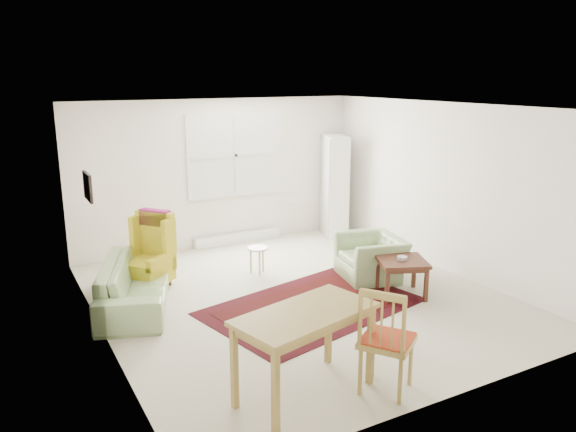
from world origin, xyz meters
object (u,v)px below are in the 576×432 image
stool (258,260)px  desk (305,354)px  armchair (371,253)px  cabinet (335,186)px  desk_chair (387,338)px  sofa (135,275)px  coffee_table (401,277)px  wingback_chair (145,252)px

stool → desk: (-1.05, -3.16, 0.21)m
armchair → stool: (-1.37, 0.95, -0.16)m
armchair → desk: desk is taller
cabinet → desk_chair: (-2.51, -4.70, -0.38)m
sofa → coffee_table: bearing=-93.6°
wingback_chair → desk_chair: wingback_chair is taller
desk → stool: bearing=71.7°
coffee_table → stool: bearing=127.9°
cabinet → desk_chair: cabinet is taller
wingback_chair → coffee_table: 3.49m
desk_chair → armchair: bearing=-69.3°
desk → desk_chair: size_ratio=1.24×
sofa → wingback_chair: bearing=-8.0°
sofa → stool: size_ratio=4.86×
stool → wingback_chair: bearing=173.1°
cabinet → desk: cabinet is taller
cabinet → sofa: bearing=-139.9°
coffee_table → sofa: bearing=156.3°
coffee_table → desk_chair: 2.43m
armchair → sofa: bearing=-89.2°
wingback_chair → cabinet: bearing=67.4°
desk → wingback_chair: bearing=99.6°
sofa → armchair: (3.24, -0.66, -0.04)m
wingback_chair → desk_chair: size_ratio=1.01×
sofa → desk: size_ratio=1.52×
armchair → stool: armchair is taller
cabinet → wingback_chair: bearing=-145.1°
armchair → wingback_chair: (-2.98, 1.15, 0.17)m
armchair → desk: 3.28m
coffee_table → desk: bearing=-148.0°
sofa → desk_chair: bearing=-134.0°
stool → armchair: bearing=-34.8°
wingback_chair → coffee_table: (2.93, -1.88, -0.28)m
sofa → coffee_table: size_ratio=3.24×
armchair → desk: (-2.41, -2.21, 0.05)m
stool → desk: 3.34m
wingback_chair → cabinet: 3.95m
coffee_table → desk_chair: size_ratio=0.59×
sofa → stool: (1.88, 0.29, -0.20)m
cabinet → desk_chair: size_ratio=1.73×
wingback_chair → sofa: bearing=-66.3°
desk_chair → stool: bearing=-40.6°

